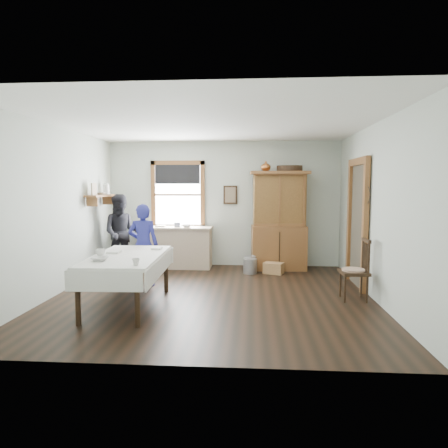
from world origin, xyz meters
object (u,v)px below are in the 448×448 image
object	(u,v)px
work_counter	(176,247)
pail	(250,266)
figure_dark	(122,236)
dining_table	(128,281)
woman_blue	(143,248)
spindle_chair	(354,269)
wicker_basket	(274,268)
china_hutch	(279,221)

from	to	relation	value
work_counter	pail	distance (m)	1.68
figure_dark	dining_table	bearing A→B (deg)	-83.91
work_counter	woman_blue	xyz separation A→B (m)	(-0.27, -1.59, 0.23)
spindle_chair	pail	xyz separation A→B (m)	(-1.59, 1.75, -0.33)
wicker_basket	dining_table	bearing A→B (deg)	-133.31
china_hutch	wicker_basket	bearing A→B (deg)	-109.25
work_counter	figure_dark	bearing A→B (deg)	-157.32
work_counter	pail	world-z (taller)	work_counter
pail	figure_dark	world-z (taller)	figure_dark
dining_table	spindle_chair	size ratio (longest dim) A/B	1.99
wicker_basket	woman_blue	size ratio (longest dim) A/B	0.28
dining_table	spindle_chair	xyz separation A→B (m)	(3.34, 0.58, 0.10)
pail	wicker_basket	world-z (taller)	pail
pail	woman_blue	distance (m)	2.22
dining_table	figure_dark	size ratio (longest dim) A/B	1.29
pail	woman_blue	size ratio (longest dim) A/B	0.22
work_counter	woman_blue	bearing A→B (deg)	-99.14
china_hutch	figure_dark	world-z (taller)	china_hutch
figure_dark	china_hutch	bearing A→B (deg)	-6.85
wicker_basket	woman_blue	world-z (taller)	woman_blue
china_hutch	spindle_chair	size ratio (longest dim) A/B	2.16
work_counter	figure_dark	xyz separation A→B (m)	(-1.04, -0.42, 0.29)
work_counter	wicker_basket	world-z (taller)	work_counter
china_hutch	wicker_basket	size ratio (longest dim) A/B	5.48
china_hutch	figure_dark	distance (m)	3.25
woman_blue	china_hutch	bearing A→B (deg)	-150.18
work_counter	dining_table	world-z (taller)	work_counter
work_counter	figure_dark	size ratio (longest dim) A/B	1.05
woman_blue	work_counter	bearing A→B (deg)	-102.66
china_hutch	dining_table	size ratio (longest dim) A/B	1.08
work_counter	figure_dark	world-z (taller)	figure_dark
dining_table	woman_blue	size ratio (longest dim) A/B	1.42
spindle_chair	pail	world-z (taller)	spindle_chair
work_counter	china_hutch	distance (m)	2.25
dining_table	pail	bearing A→B (deg)	53.11
spindle_chair	pail	distance (m)	2.39
figure_dark	spindle_chair	bearing A→B (deg)	-37.25
china_hutch	dining_table	xyz separation A→B (m)	(-2.34, -2.80, -0.65)
spindle_chair	woman_blue	distance (m)	3.51
figure_dark	pail	bearing A→B (deg)	-15.30
china_hutch	spindle_chair	world-z (taller)	china_hutch
dining_table	woman_blue	bearing A→B (deg)	94.96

